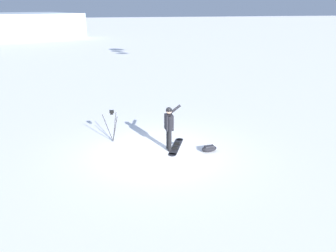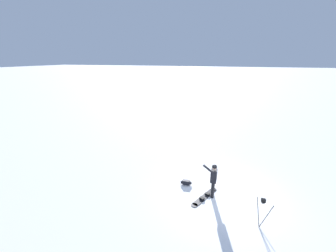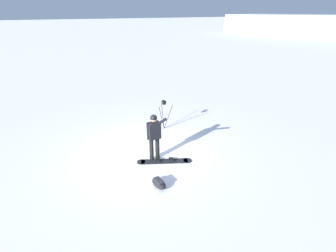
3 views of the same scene
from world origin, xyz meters
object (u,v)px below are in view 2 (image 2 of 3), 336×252
at_px(gear_bag_large, 186,182).
at_px(snowboarder, 213,177).
at_px(snowboard, 205,197).
at_px(camera_tripod, 262,207).

bearing_deg(gear_bag_large, snowboarder, 69.12).
relative_size(snowboard, gear_bag_large, 2.86).
bearing_deg(camera_tripod, snowboard, -117.26).
distance_m(gear_bag_large, camera_tripod, 3.86).
xyz_separation_m(snowboarder, camera_tripod, (1.36, 1.92, -0.08)).
bearing_deg(gear_bag_large, camera_tripod, 60.20).
relative_size(snowboarder, camera_tripod, 1.31).
bearing_deg(snowboarder, snowboard, -57.00).
bearing_deg(snowboard, snowboarder, 123.00).
height_order(snowboarder, camera_tripod, snowboarder).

